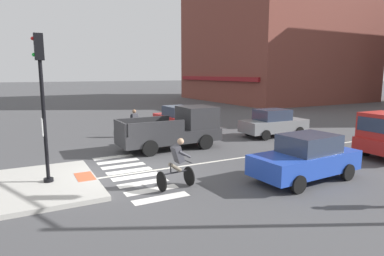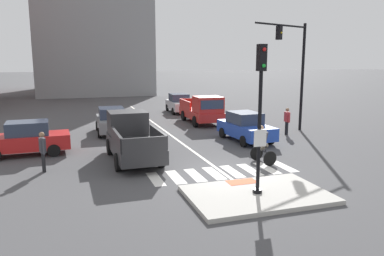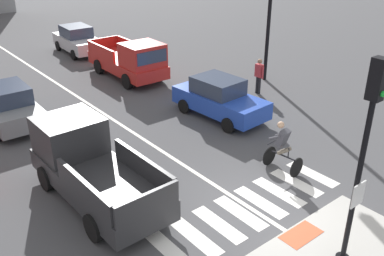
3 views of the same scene
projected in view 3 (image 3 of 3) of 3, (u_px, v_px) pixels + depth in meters
ground_plane at (254, 209)px, 12.07m from camera, size 300.00×300.00×0.00m
tactile_pad_front at (301, 234)px, 10.86m from camera, size 1.10×0.60×0.01m
signal_pole at (364, 150)px, 8.75m from camera, size 0.44×0.38×4.88m
crosswalk_stripe_a at (170, 250)px, 10.55m from camera, size 0.44×1.80×0.01m
crosswalk_stripe_b at (195, 237)px, 11.00m from camera, size 0.44×1.80×0.01m
crosswalk_stripe_c at (219, 224)px, 11.46m from camera, size 0.44×1.80×0.01m
crosswalk_stripe_d at (240, 213)px, 11.92m from camera, size 0.44×1.80×0.01m
crosswalk_stripe_e at (260, 202)px, 12.38m from camera, size 0.44×1.80×0.01m
crosswalk_stripe_f at (279, 192)px, 12.84m from camera, size 0.44×1.80×0.01m
crosswalk_stripe_g at (296, 183)px, 13.30m from camera, size 0.44×1.80×0.01m
crosswalk_stripe_h at (312, 174)px, 13.76m from camera, size 0.44×1.80×0.01m
lane_centre_line at (89, 104)px, 19.06m from camera, size 0.14×28.00×0.01m
car_grey_westbound_far at (8, 105)px, 16.84m from camera, size 1.93×4.14×1.64m
car_blue_eastbound_mid at (219, 98)px, 17.52m from camera, size 2.02×4.19×1.64m
car_silver_eastbound_distant at (78, 40)px, 26.24m from camera, size 2.01×4.18×1.64m
pickup_truck_red_eastbound_far at (131, 61)px, 21.68m from camera, size 2.14×5.14×2.08m
pickup_truck_charcoal_westbound_near at (89, 165)px, 12.33m from camera, size 2.12×5.13×2.08m
cyclist at (282, 146)px, 13.63m from camera, size 0.75×1.14×1.68m
pedestrian_waiting_far_side at (259, 73)px, 19.85m from camera, size 0.23×0.55×1.67m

